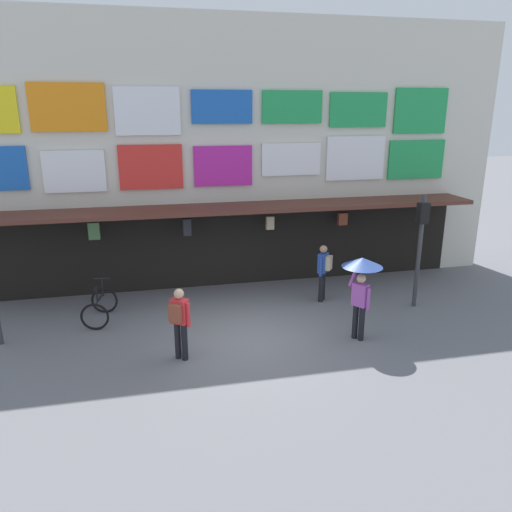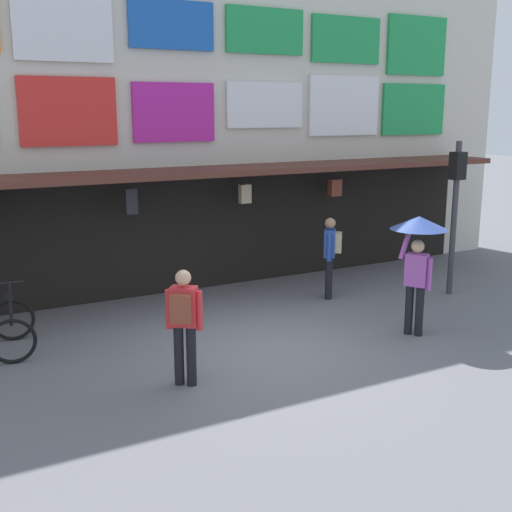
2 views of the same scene
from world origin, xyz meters
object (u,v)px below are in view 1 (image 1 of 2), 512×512
(pedestrian_in_green, at_px, (324,269))
(pedestrian_with_umbrella, at_px, (361,275))
(bicycle_parked, at_px, (100,307))
(pedestrian_in_yellow, at_px, (179,319))
(traffic_light_far, at_px, (421,233))

(pedestrian_in_green, bearing_deg, pedestrian_with_umbrella, -90.23)
(bicycle_parked, relative_size, pedestrian_in_yellow, 0.75)
(pedestrian_with_umbrella, xyz_separation_m, pedestrian_in_green, (0.01, 2.54, -0.66))
(traffic_light_far, distance_m, pedestrian_with_umbrella, 2.96)
(pedestrian_with_umbrella, relative_size, pedestrian_in_yellow, 1.24)
(pedestrian_in_yellow, distance_m, pedestrian_in_green, 5.04)
(traffic_light_far, distance_m, pedestrian_in_green, 2.84)
(pedestrian_in_yellow, height_order, pedestrian_in_green, same)
(bicycle_parked, bearing_deg, pedestrian_in_green, 0.79)
(bicycle_parked, bearing_deg, pedestrian_in_yellow, -52.78)
(traffic_light_far, relative_size, pedestrian_in_green, 1.90)
(pedestrian_in_yellow, xyz_separation_m, pedestrian_in_green, (4.30, 2.63, 0.00))
(pedestrian_with_umbrella, bearing_deg, pedestrian_in_yellow, -178.83)
(bicycle_parked, relative_size, pedestrian_with_umbrella, 0.60)
(pedestrian_in_green, bearing_deg, bicycle_parked, -179.21)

